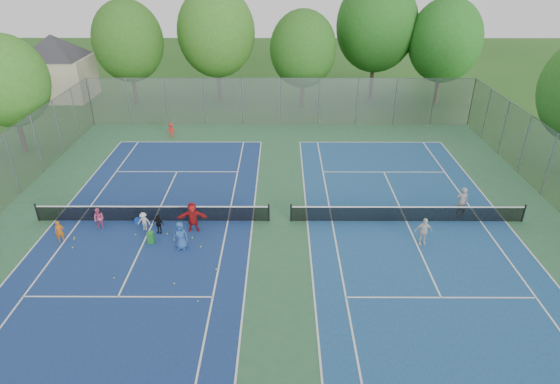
# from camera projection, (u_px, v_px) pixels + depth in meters

# --- Properties ---
(ground) EXTENTS (120.00, 120.00, 0.00)m
(ground) POSITION_uv_depth(u_px,v_px,m) (280.00, 221.00, 25.91)
(ground) COLOR #25541A
(ground) RESTS_ON ground
(court_pad) EXTENTS (32.00, 32.00, 0.01)m
(court_pad) POSITION_uv_depth(u_px,v_px,m) (280.00, 221.00, 25.91)
(court_pad) COLOR #2E623D
(court_pad) RESTS_ON ground
(court_left) EXTENTS (10.97, 23.77, 0.01)m
(court_left) POSITION_uv_depth(u_px,v_px,m) (154.00, 221.00, 25.93)
(court_left) COLOR navy
(court_left) RESTS_ON court_pad
(court_right) EXTENTS (10.97, 23.77, 0.01)m
(court_right) POSITION_uv_depth(u_px,v_px,m) (406.00, 221.00, 25.88)
(court_right) COLOR navy
(court_right) RESTS_ON court_pad
(net_left) EXTENTS (12.87, 0.10, 0.91)m
(net_left) POSITION_uv_depth(u_px,v_px,m) (153.00, 214.00, 25.72)
(net_left) COLOR black
(net_left) RESTS_ON ground
(net_right) EXTENTS (12.87, 0.10, 0.91)m
(net_right) POSITION_uv_depth(u_px,v_px,m) (407.00, 214.00, 25.68)
(net_right) COLOR black
(net_right) RESTS_ON ground
(fence_north) EXTENTS (32.00, 0.10, 4.00)m
(fence_north) POSITION_uv_depth(u_px,v_px,m) (281.00, 102.00, 39.17)
(fence_north) COLOR gray
(fence_north) RESTS_ON ground
(house) EXTENTS (11.03, 11.03, 7.30)m
(house) POSITION_uv_depth(u_px,v_px,m) (54.00, 55.00, 45.32)
(house) COLOR #B7A88C
(house) RESTS_ON ground
(tree_nw) EXTENTS (6.40, 6.40, 9.58)m
(tree_nw) POSITION_uv_depth(u_px,v_px,m) (128.00, 41.00, 42.74)
(tree_nw) COLOR #443326
(tree_nw) RESTS_ON ground
(tree_nl) EXTENTS (7.20, 7.20, 10.69)m
(tree_nl) POSITION_uv_depth(u_px,v_px,m) (216.00, 32.00, 43.30)
(tree_nl) COLOR #443326
(tree_nl) RESTS_ON ground
(tree_nc) EXTENTS (6.00, 6.00, 8.85)m
(tree_nc) POSITION_uv_depth(u_px,v_px,m) (303.00, 49.00, 42.03)
(tree_nc) COLOR #443326
(tree_nc) RESTS_ON ground
(tree_nr) EXTENTS (7.60, 7.60, 11.42)m
(tree_nr) POSITION_uv_depth(u_px,v_px,m) (377.00, 25.00, 43.90)
(tree_nr) COLOR #443326
(tree_nr) RESTS_ON ground
(tree_ne) EXTENTS (6.60, 6.60, 9.77)m
(tree_ne) POSITION_uv_depth(u_px,v_px,m) (445.00, 41.00, 42.61)
(tree_ne) COLOR #443326
(tree_ne) RESTS_ON ground
(tree_side_w) EXTENTS (5.60, 5.60, 8.47)m
(tree_side_w) POSITION_uv_depth(u_px,v_px,m) (7.00, 81.00, 32.42)
(tree_side_w) COLOR #443326
(tree_side_w) RESTS_ON ground
(ball_crate) EXTENTS (0.32, 0.32, 0.26)m
(ball_crate) POSITION_uv_depth(u_px,v_px,m) (138.00, 220.00, 25.72)
(ball_crate) COLOR blue
(ball_crate) RESTS_ON ground
(ball_hopper) EXTENTS (0.32, 0.32, 0.62)m
(ball_hopper) POSITION_uv_depth(u_px,v_px,m) (151.00, 238.00, 23.86)
(ball_hopper) COLOR #24862A
(ball_hopper) RESTS_ON ground
(student_a) EXTENTS (0.51, 0.43, 1.19)m
(student_a) POSITION_uv_depth(u_px,v_px,m) (60.00, 232.00, 23.85)
(student_a) COLOR #C96212
(student_a) RESTS_ON ground
(student_b) EXTENTS (0.69, 0.60, 1.22)m
(student_b) POSITION_uv_depth(u_px,v_px,m) (99.00, 219.00, 24.95)
(student_b) COLOR #CD4F7A
(student_b) RESTS_ON ground
(student_c) EXTENTS (0.70, 0.43, 1.05)m
(student_c) POSITION_uv_depth(u_px,v_px,m) (144.00, 221.00, 24.86)
(student_c) COLOR beige
(student_c) RESTS_ON ground
(student_d) EXTENTS (0.68, 0.41, 1.09)m
(student_d) POSITION_uv_depth(u_px,v_px,m) (158.00, 224.00, 24.59)
(student_d) COLOR black
(student_d) RESTS_ON ground
(student_e) EXTENTS (0.76, 0.51, 1.51)m
(student_e) POSITION_uv_depth(u_px,v_px,m) (180.00, 236.00, 23.22)
(student_e) COLOR #295299
(student_e) RESTS_ON ground
(student_f) EXTENTS (1.58, 0.60, 1.67)m
(student_f) POSITION_uv_depth(u_px,v_px,m) (193.00, 217.00, 24.67)
(student_f) COLOR #AA1819
(student_f) RESTS_ON ground
(child_far_baseline) EXTENTS (0.85, 0.62, 1.18)m
(child_far_baseline) POSITION_uv_depth(u_px,v_px,m) (171.00, 130.00, 37.15)
(child_far_baseline) COLOR red
(child_far_baseline) RESTS_ON ground
(instructor) EXTENTS (0.67, 0.46, 1.77)m
(instructor) POSITION_uv_depth(u_px,v_px,m) (462.00, 202.00, 26.05)
(instructor) COLOR gray
(instructor) RESTS_ON ground
(teen_court_b) EXTENTS (0.89, 0.38, 1.51)m
(teen_court_b) POSITION_uv_depth(u_px,v_px,m) (423.00, 231.00, 23.57)
(teen_court_b) COLOR silver
(teen_court_b) RESTS_ON ground
(tennis_ball_0) EXTENTS (0.07, 0.07, 0.07)m
(tennis_ball_0) POSITION_uv_depth(u_px,v_px,m) (216.00, 269.00, 21.95)
(tennis_ball_0) COLOR yellow
(tennis_ball_0) RESTS_ON ground
(tennis_ball_1) EXTENTS (0.07, 0.07, 0.07)m
(tennis_ball_1) POSITION_uv_depth(u_px,v_px,m) (135.00, 235.00, 24.62)
(tennis_ball_1) COLOR #BEDB33
(tennis_ball_1) RESTS_ON ground
(tennis_ball_2) EXTENTS (0.07, 0.07, 0.07)m
(tennis_ball_2) POSITION_uv_depth(u_px,v_px,m) (198.00, 301.00, 19.96)
(tennis_ball_2) COLOR #B0D130
(tennis_ball_2) RESTS_ON ground
(tennis_ball_3) EXTENTS (0.07, 0.07, 0.07)m
(tennis_ball_3) POSITION_uv_depth(u_px,v_px,m) (201.00, 247.00, 23.60)
(tennis_ball_3) COLOR #C9ED37
(tennis_ball_3) RESTS_ON ground
(tennis_ball_4) EXTENTS (0.07, 0.07, 0.07)m
(tennis_ball_4) POSITION_uv_depth(u_px,v_px,m) (192.00, 238.00, 24.35)
(tennis_ball_4) COLOR #C4EE37
(tennis_ball_4) RESTS_ON ground
(tennis_ball_5) EXTENTS (0.07, 0.07, 0.07)m
(tennis_ball_5) POSITION_uv_depth(u_px,v_px,m) (74.00, 239.00, 24.24)
(tennis_ball_5) COLOR #C9F037
(tennis_ball_5) RESTS_ON ground
(tennis_ball_6) EXTENTS (0.07, 0.07, 0.07)m
(tennis_ball_6) POSITION_uv_depth(u_px,v_px,m) (174.00, 240.00, 24.15)
(tennis_ball_6) COLOR #CEDA32
(tennis_ball_6) RESTS_ON ground
(tennis_ball_7) EXTENTS (0.07, 0.07, 0.07)m
(tennis_ball_7) POSITION_uv_depth(u_px,v_px,m) (114.00, 278.00, 21.35)
(tennis_ball_7) COLOR gold
(tennis_ball_7) RESTS_ON ground
(tennis_ball_8) EXTENTS (0.07, 0.07, 0.07)m
(tennis_ball_8) POSITION_uv_depth(u_px,v_px,m) (174.00, 284.00, 21.00)
(tennis_ball_8) COLOR #D0DF34
(tennis_ball_8) RESTS_ON ground
(tennis_ball_9) EXTENTS (0.07, 0.07, 0.07)m
(tennis_ball_9) POSITION_uv_depth(u_px,v_px,m) (167.00, 234.00, 24.67)
(tennis_ball_9) COLOR #C4E836
(tennis_ball_9) RESTS_ON ground
(tennis_ball_10) EXTENTS (0.07, 0.07, 0.07)m
(tennis_ball_10) POSITION_uv_depth(u_px,v_px,m) (73.00, 248.00, 23.54)
(tennis_ball_10) COLOR #D6F238
(tennis_ball_10) RESTS_ON ground
(tennis_ball_11) EXTENTS (0.07, 0.07, 0.07)m
(tennis_ball_11) POSITION_uv_depth(u_px,v_px,m) (75.00, 238.00, 24.36)
(tennis_ball_11) COLOR #A0C12D
(tennis_ball_11) RESTS_ON ground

